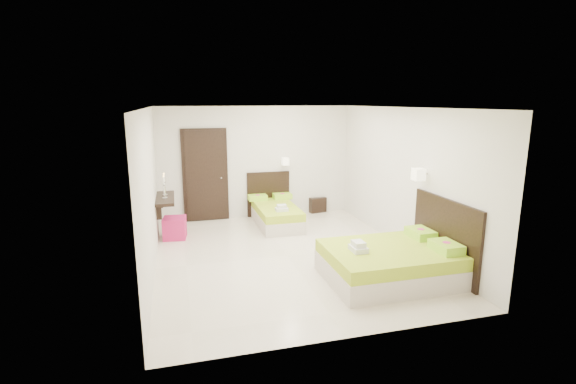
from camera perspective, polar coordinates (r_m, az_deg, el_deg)
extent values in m
plane|color=beige|center=(7.54, -0.14, -8.71)|extent=(5.50, 5.50, 0.00)
cube|color=beige|center=(9.30, -1.58, -3.72)|extent=(0.85, 1.71, 0.27)
cube|color=#8EAF1C|center=(9.24, -1.58, -2.39)|extent=(0.85, 1.69, 0.17)
cube|color=black|center=(9.98, -2.70, -0.26)|extent=(1.03, 0.05, 1.07)
cube|color=#A4E129|center=(9.76, -4.18, -0.76)|extent=(0.43, 0.29, 0.12)
cylinder|color=#E93686|center=(9.74, -4.19, -0.40)|extent=(0.10, 0.10, 0.00)
cube|color=#A4E129|center=(9.88, -0.78, -0.55)|extent=(0.43, 0.29, 0.12)
cylinder|color=#E93686|center=(9.87, -0.78, -0.20)|extent=(0.10, 0.10, 0.00)
cube|color=silver|center=(8.77, -0.87, -2.39)|extent=(0.26, 0.19, 0.07)
cube|color=silver|center=(8.76, -0.87, -1.96)|extent=(0.19, 0.14, 0.07)
cube|color=#EDE3C2|center=(9.79, -0.38, 4.20)|extent=(0.15, 0.15, 0.17)
cylinder|color=#2D2116|center=(9.86, -0.50, 4.27)|extent=(0.03, 0.16, 0.03)
cube|color=beige|center=(6.75, 13.68, -10.26)|extent=(1.95, 1.46, 0.31)
cube|color=#8EAF1C|center=(6.65, 13.80, -8.24)|extent=(1.93, 1.45, 0.20)
cube|color=black|center=(7.08, 20.64, -5.71)|extent=(0.05, 1.66, 1.22)
cube|color=#A4E129|center=(6.71, 20.81, -7.03)|extent=(0.33, 0.49, 0.14)
cylinder|color=#E93686|center=(6.69, 20.86, -6.46)|extent=(0.12, 0.12, 0.00)
cube|color=#A4E129|center=(7.24, 17.67, -5.39)|extent=(0.33, 0.49, 0.14)
cylinder|color=#E93686|center=(7.22, 17.70, -4.86)|extent=(0.12, 0.12, 0.00)
cube|color=silver|center=(6.38, 9.59, -7.66)|extent=(0.21, 0.29, 0.08)
cube|color=silver|center=(6.35, 9.61, -7.00)|extent=(0.16, 0.22, 0.08)
cube|color=#EDE3C2|center=(7.28, 17.42, 2.32)|extent=(0.18, 0.18, 0.20)
cylinder|color=#2D2116|center=(7.33, 17.95, 2.34)|extent=(0.16, 0.03, 0.03)
cube|color=black|center=(10.46, 3.83, -1.66)|extent=(0.47, 0.43, 0.37)
cube|color=#AB1650|center=(8.70, -15.23, -4.76)|extent=(0.48, 0.48, 0.43)
cube|color=black|center=(9.67, -11.25, 2.22)|extent=(1.02, 0.06, 2.14)
cube|color=black|center=(9.64, -11.23, 2.19)|extent=(0.88, 0.04, 2.06)
cylinder|color=silver|center=(9.64, -9.13, 1.97)|extent=(0.03, 0.10, 0.03)
cube|color=black|center=(8.61, -16.46, -0.85)|extent=(0.35, 1.20, 0.06)
cube|color=black|center=(8.21, -17.25, -2.60)|extent=(0.10, 0.04, 0.30)
cube|color=black|center=(9.09, -17.08, -1.18)|extent=(0.10, 0.04, 0.30)
cylinder|color=silver|center=(8.46, -16.49, -0.81)|extent=(0.10, 0.10, 0.02)
cylinder|color=silver|center=(8.43, -16.54, -0.01)|extent=(0.02, 0.02, 0.22)
cone|color=silver|center=(8.41, -16.59, 0.85)|extent=(0.07, 0.07, 0.04)
cylinder|color=white|center=(8.39, -16.63, 1.49)|extent=(0.02, 0.02, 0.15)
sphere|color=#FFB23F|center=(8.37, -16.67, 2.07)|extent=(0.02, 0.02, 0.02)
cylinder|color=silver|center=(8.75, -16.46, -0.37)|extent=(0.10, 0.10, 0.02)
cylinder|color=silver|center=(8.72, -16.50, 0.39)|extent=(0.02, 0.02, 0.22)
cone|color=silver|center=(8.70, -16.56, 1.23)|extent=(0.07, 0.07, 0.04)
cylinder|color=white|center=(8.68, -16.59, 1.85)|extent=(0.02, 0.02, 0.15)
sphere|color=#FFB23F|center=(8.67, -16.63, 2.41)|extent=(0.02, 0.02, 0.02)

